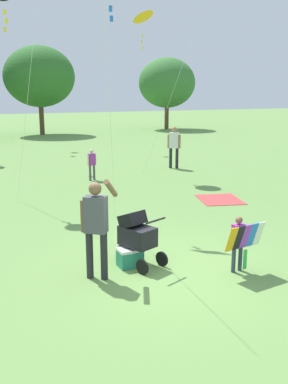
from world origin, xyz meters
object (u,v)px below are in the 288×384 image
object	(u,v)px
child_with_butterfly_kite	(240,239)
person_back_turned	(92,162)
person_adult_flyer	(96,222)
stroller	(137,233)
picnic_blanket	(220,199)
person_sitting_far	(174,144)
cooler_box	(130,257)
kite_orange_delta	(143,18)

from	to	relation	value
child_with_butterfly_kite	person_back_turned	size ratio (longest dim) A/B	0.90
person_adult_flyer	stroller	size ratio (longest dim) A/B	1.60
picnic_blanket	stroller	bearing A→B (deg)	-141.64
person_back_turned	picnic_blanket	xyz separation A→B (m)	(2.52, -4.43, -0.67)
person_adult_flyer	picnic_blanket	world-z (taller)	person_adult_flyer
person_sitting_far	picnic_blanket	size ratio (longest dim) A/B	1.28
picnic_blanket	person_sitting_far	bearing A→B (deg)	75.06
person_adult_flyer	person_sitting_far	xyz separation A→B (m)	(6.63, 9.07, 0.01)
stroller	cooler_box	distance (m)	0.46
stroller	person_sitting_far	world-z (taller)	person_sitting_far
person_back_turned	picnic_blanket	world-z (taller)	person_back_turned
person_adult_flyer	kite_orange_delta	world-z (taller)	kite_orange_delta
person_sitting_far	cooler_box	world-z (taller)	person_sitting_far
kite_orange_delta	person_sitting_far	size ratio (longest dim) A/B	3.45
person_sitting_far	cooler_box	size ratio (longest dim) A/B	3.93
person_sitting_far	cooler_box	bearing A→B (deg)	-123.78
stroller	cooler_box	size ratio (longest dim) A/B	2.49
person_sitting_far	stroller	bearing A→B (deg)	-123.18
person_adult_flyer	picnic_blanket	distance (m)	6.45
picnic_blanket	cooler_box	distance (m)	5.64
cooler_box	person_back_turned	bearing A→B (deg)	76.15
kite_orange_delta	person_back_turned	distance (m)	5.63
child_with_butterfly_kite	cooler_box	size ratio (longest dim) A/B	2.30
person_back_turned	person_sitting_far	bearing A→B (deg)	13.43
person_sitting_far	picnic_blanket	distance (m)	5.66
child_with_butterfly_kite	person_adult_flyer	world-z (taller)	person_adult_flyer
stroller	cooler_box	bearing A→B (deg)	-169.95
person_back_turned	picnic_blanket	size ratio (longest dim) A/B	0.84
stroller	picnic_blanket	bearing A→B (deg)	38.36
child_with_butterfly_kite	kite_orange_delta	distance (m)	11.01
stroller	picnic_blanket	world-z (taller)	stroller
person_adult_flyer	person_back_turned	size ratio (longest dim) A/B	1.56
person_back_turned	person_adult_flyer	bearing A→B (deg)	-108.20
person_sitting_far	picnic_blanket	bearing A→B (deg)	-104.94
child_with_butterfly_kite	person_adult_flyer	distance (m)	2.55
person_adult_flyer	stroller	bearing A→B (deg)	17.37
person_back_turned	cooler_box	world-z (taller)	person_back_turned
child_with_butterfly_kite	person_back_turned	distance (m)	8.98
stroller	person_back_turned	size ratio (longest dim) A/B	0.97
cooler_box	child_with_butterfly_kite	bearing A→B (deg)	-33.61
person_adult_flyer	cooler_box	world-z (taller)	person_adult_flyer
person_adult_flyer	person_back_turned	distance (m)	8.56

